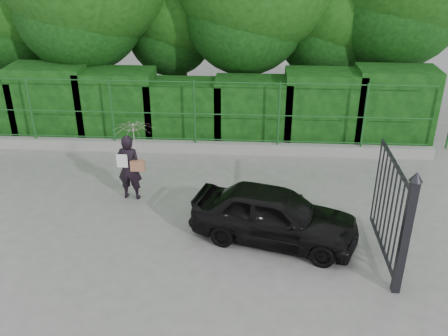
{
  "coord_description": "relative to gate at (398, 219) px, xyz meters",
  "views": [
    {
      "loc": [
        2.01,
        -8.34,
        5.87
      ],
      "look_at": [
        1.41,
        1.3,
        1.1
      ],
      "focal_mm": 40.0,
      "sensor_mm": 36.0,
      "label": 1
    }
  ],
  "objects": [
    {
      "name": "ground",
      "position": [
        -4.6,
        0.72,
        -1.19
      ],
      "size": [
        80.0,
        80.0,
        0.0
      ],
      "primitive_type": "plane",
      "color": "gray"
    },
    {
      "name": "woman",
      "position": [
        -5.31,
        2.58,
        0.05
      ],
      "size": [
        0.92,
        0.94,
        1.88
      ],
      "color": "black",
      "rests_on": "ground"
    },
    {
      "name": "fence",
      "position": [
        -4.38,
        5.22,
        0.01
      ],
      "size": [
        14.13,
        0.06,
        1.8
      ],
      "color": "#1D5622",
      "rests_on": "kerb"
    },
    {
      "name": "hedge",
      "position": [
        -4.43,
        6.22,
        -0.18
      ],
      "size": [
        14.2,
        1.2,
        2.25
      ],
      "color": "black",
      "rests_on": "ground"
    },
    {
      "name": "car",
      "position": [
        -2.11,
        1.02,
        -0.61
      ],
      "size": [
        3.61,
        2.22,
        1.15
      ],
      "primitive_type": "imported",
      "rotation": [
        0.0,
        0.0,
        1.3
      ],
      "color": "black",
      "rests_on": "ground"
    },
    {
      "name": "kerb",
      "position": [
        -4.6,
        5.22,
        -1.04
      ],
      "size": [
        14.0,
        0.25,
        0.3
      ],
      "primitive_type": "cube",
      "color": "#9E9E99",
      "rests_on": "ground"
    },
    {
      "name": "gate",
      "position": [
        0.0,
        0.0,
        0.0
      ],
      "size": [
        0.22,
        2.33,
        2.36
      ],
      "color": "black",
      "rests_on": "ground"
    }
  ]
}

